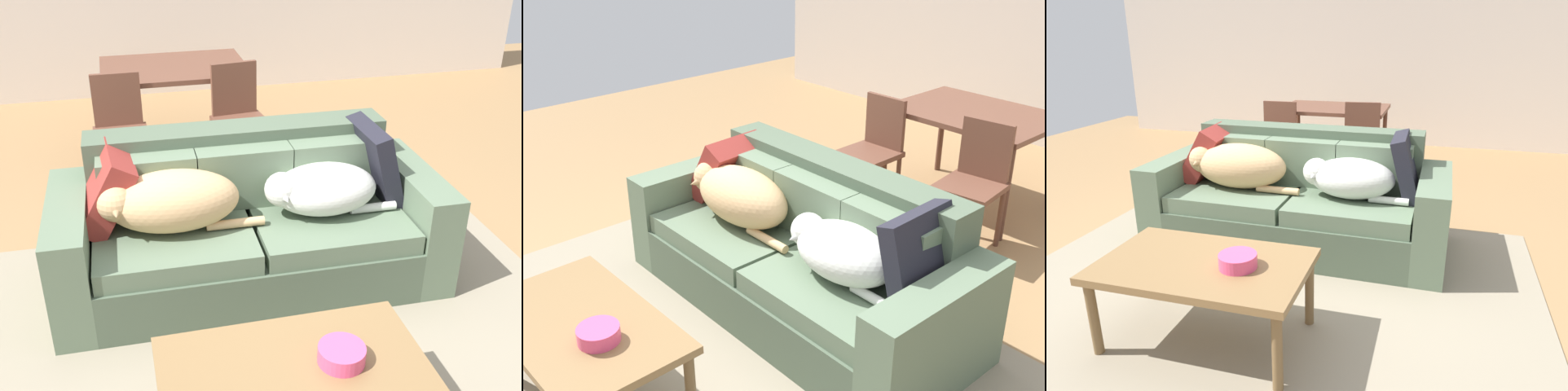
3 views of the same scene
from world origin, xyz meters
TOP-DOWN VIEW (x-y plane):
  - ground_plane at (0.00, 0.00)m, footprint 10.00×10.00m
  - area_rug at (-0.04, -0.53)m, footprint 3.42×2.84m
  - couch at (-0.04, 0.31)m, footprint 2.21×0.95m
  - dog_on_left_cushion at (-0.49, 0.20)m, footprint 0.89×0.39m
  - dog_on_right_cushion at (0.36, 0.20)m, footprint 0.76×0.40m
  - throw_pillow_by_left_arm at (-0.82, 0.37)m, footprint 0.37×0.45m
  - throw_pillow_by_right_arm at (0.75, 0.35)m, footprint 0.23×0.46m
  - coffee_table at (-0.14, -1.02)m, footprint 1.06×0.63m
  - bowl_on_coffee_table at (0.05, -1.02)m, footprint 0.19×0.19m
  - dining_table at (-0.22, 2.30)m, footprint 1.19×0.87m
  - dining_chair_near_left at (-0.70, 1.71)m, footprint 0.41×0.41m
  - dining_chair_near_right at (0.20, 1.70)m, footprint 0.44×0.44m

SIDE VIEW (x-z plane):
  - ground_plane at x=0.00m, z-range 0.00..0.00m
  - area_rug at x=-0.04m, z-range 0.00..0.01m
  - couch at x=-0.04m, z-range -0.10..0.75m
  - coffee_table at x=-0.14m, z-range 0.18..0.63m
  - dining_chair_near_left at x=-0.70m, z-range 0.05..0.92m
  - bowl_on_coffee_table at x=0.05m, z-range 0.46..0.53m
  - dining_chair_near_right at x=0.20m, z-range 0.06..0.95m
  - dog_on_right_cushion at x=0.36m, z-range 0.44..0.72m
  - dog_on_left_cushion at x=-0.49m, z-range 0.44..0.78m
  - throw_pillow_by_left_arm at x=-0.82m, z-range 0.41..0.86m
  - throw_pillow_by_right_arm at x=0.75m, z-range 0.41..0.88m
  - dining_table at x=-0.22m, z-range 0.30..1.06m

